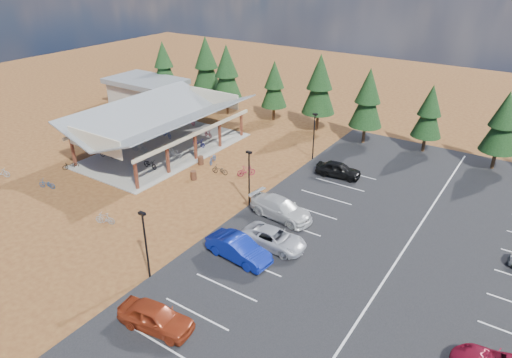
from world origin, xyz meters
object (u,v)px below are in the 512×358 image
(bike_13, at_px, (105,218))
(car_0, at_px, (156,317))
(bike_6, at_px, (199,143))
(bike_8, at_px, (71,165))
(lamp_post_2, at_px, (314,133))
(bike_4, at_px, (150,164))
(bike_3, at_px, (190,121))
(trash_bin_1, at_px, (201,160))
(bike_16, at_px, (220,170))
(lamp_post_1, at_px, (249,175))
(bike_1, at_px, (139,148))
(trash_bin_0, at_px, (194,175))
(bike_9, at_px, (1,173))
(bike_14, at_px, (213,159))
(lamp_post_0, at_px, (145,241))
(bike_0, at_px, (107,153))
(bike_7, at_px, (208,133))
(car_3, at_px, (281,209))
(outbuilding, at_px, (147,92))
(car_1, at_px, (238,249))
(car_4, at_px, (338,169))
(bike_pavilion, at_px, (162,118))
(bike_10, at_px, (47,184))
(car_2, at_px, (274,238))
(bike_5, at_px, (175,153))
(bike_15, at_px, (246,171))
(bike_2, at_px, (167,133))

(bike_13, height_order, car_0, car_0)
(bike_6, distance_m, bike_8, 13.81)
(lamp_post_2, bearing_deg, bike_4, -137.79)
(bike_6, bearing_deg, bike_3, 49.20)
(trash_bin_1, distance_m, bike_13, 13.47)
(bike_16, bearing_deg, bike_6, -132.12)
(lamp_post_1, relative_size, bike_1, 2.90)
(trash_bin_0, distance_m, bike_9, 19.08)
(bike_14, bearing_deg, bike_13, -109.25)
(lamp_post_0, relative_size, bike_0, 2.74)
(lamp_post_1, relative_size, bike_7, 3.34)
(bike_4, xyz_separation_m, car_3, (16.08, -0.75, 0.27))
(bike_6, height_order, bike_13, same)
(lamp_post_2, height_order, bike_1, lamp_post_2)
(trash_bin_1, xyz_separation_m, bike_7, (-4.28, 6.43, 0.11))
(bike_0, xyz_separation_m, bike_3, (0.51, 12.93, -0.00))
(bike_0, bearing_deg, outbuilding, 19.79)
(car_1, bearing_deg, car_4, 4.54)
(bike_1, height_order, bike_8, bike_1)
(bike_9, height_order, bike_14, bike_9)
(trash_bin_0, distance_m, bike_0, 11.19)
(lamp_post_2, distance_m, bike_1, 19.22)
(bike_8, xyz_separation_m, car_1, (23.31, -2.86, 0.45))
(bike_13, distance_m, bike_14, 14.43)
(bike_pavilion, bearing_deg, outbuilding, 141.84)
(bike_3, relative_size, bike_14, 0.88)
(bike_3, distance_m, bike_13, 24.10)
(lamp_post_0, relative_size, bike_10, 2.97)
(bike_6, xyz_separation_m, bike_9, (-11.12, -16.90, -0.06))
(bike_10, bearing_deg, bike_16, 116.77)
(bike_0, xyz_separation_m, bike_9, (-4.99, -8.97, -0.09))
(car_2, bearing_deg, bike_3, 53.99)
(bike_1, bearing_deg, outbuilding, 26.45)
(bike_16, xyz_separation_m, car_1, (9.85, -10.45, 0.42))
(bike_5, bearing_deg, bike_15, -91.46)
(bike_8, distance_m, car_1, 23.49)
(bike_4, relative_size, car_4, 0.42)
(lamp_post_0, height_order, car_3, lamp_post_0)
(car_1, bearing_deg, bike_9, 100.04)
(bike_3, xyz_separation_m, bike_13, (9.99, -21.93, -0.08))
(bike_6, distance_m, bike_9, 20.23)
(bike_8, bearing_deg, bike_1, 93.27)
(car_4, bearing_deg, trash_bin_1, 104.68)
(bike_9, distance_m, car_1, 27.42)
(bike_8, bearing_deg, lamp_post_2, 64.21)
(lamp_post_0, bearing_deg, bike_15, 102.11)
(lamp_post_2, xyz_separation_m, bike_14, (-8.32, -6.71, -2.49))
(bike_8, relative_size, bike_16, 0.94)
(bike_2, height_order, bike_16, bike_2)
(outbuilding, height_order, bike_10, outbuilding)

